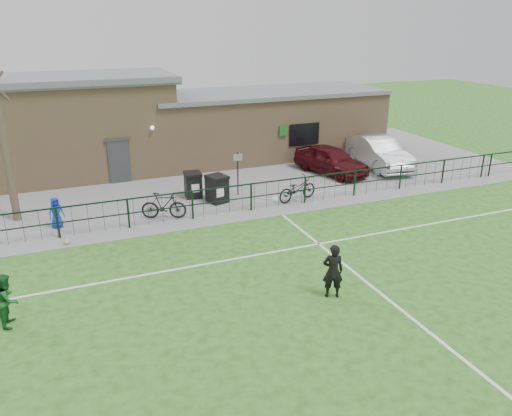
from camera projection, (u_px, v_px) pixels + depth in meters
name	position (u px, v px, depth m)	size (l,w,h in m)	color
ground	(325.00, 313.00, 13.53)	(90.00, 90.00, 0.00)	#265A1A
paving_strip	(193.00, 177.00, 25.24)	(34.00, 13.00, 0.02)	slate
pitch_line_touch	(230.00, 215.00, 20.29)	(28.00, 0.10, 0.01)	white
pitch_line_mid	(267.00, 253.00, 17.00)	(28.00, 0.10, 0.01)	white
pitch_line_perp	(387.00, 298.00, 14.23)	(0.10, 16.00, 0.01)	white
perimeter_fence	(228.00, 200.00, 20.26)	(28.00, 0.10, 1.20)	black
bare_tree	(5.00, 146.00, 18.77)	(0.30, 0.30, 6.00)	#483A2C
wheelie_bin_left	(217.00, 190.00, 21.60)	(0.73, 0.83, 1.11)	black
wheelie_bin_right	(193.00, 186.00, 22.22)	(0.69, 0.79, 1.05)	black
sign_post	(238.00, 174.00, 22.31)	(0.06, 0.06, 2.00)	black
car_maroon	(331.00, 160.00, 25.62)	(1.71, 4.24, 1.44)	#430C11
car_silver	(379.00, 152.00, 26.68)	(1.73, 4.96, 1.64)	#B3B6BB
bicycle_d	(164.00, 206.00, 19.77)	(0.51, 1.79, 1.08)	black
bicycle_e	(297.00, 189.00, 21.78)	(0.70, 2.01, 1.06)	black
spectator_child	(56.00, 213.00, 18.88)	(0.59, 0.38, 1.21)	#1232B1
goalkeeper_kick	(331.00, 269.00, 14.10)	(1.03, 3.15, 2.24)	black
outfield_player	(8.00, 300.00, 12.79)	(0.70, 0.54, 1.43)	#185524
ball_ground	(67.00, 242.00, 17.61)	(0.21, 0.21, 0.21)	silver
clubhouse	(160.00, 125.00, 26.75)	(24.25, 5.40, 4.96)	tan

